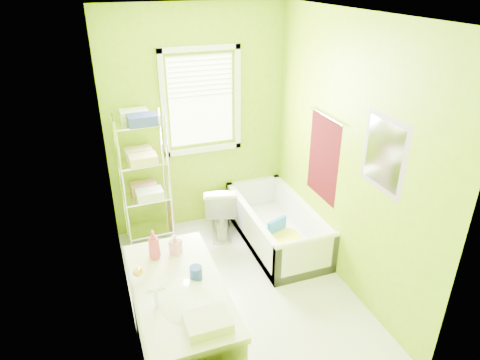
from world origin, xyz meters
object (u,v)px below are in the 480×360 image
object	(u,v)px
toilet	(220,208)
vanity	(182,332)
wire_shelf_unit	(144,166)
bathtub	(277,230)

from	to	relation	value
toilet	vanity	bearing A→B (deg)	80.28
wire_shelf_unit	bathtub	bearing A→B (deg)	-21.76
toilet	wire_shelf_unit	xyz separation A→B (m)	(-0.82, 0.12, 0.62)
toilet	wire_shelf_unit	bearing A→B (deg)	6.84
bathtub	vanity	world-z (taller)	vanity
bathtub	wire_shelf_unit	bearing A→B (deg)	158.24
bathtub	vanity	bearing A→B (deg)	-134.46
toilet	vanity	world-z (taller)	vanity
vanity	toilet	bearing A→B (deg)	64.88
bathtub	vanity	xyz separation A→B (m)	(-1.44, -1.47, 0.33)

